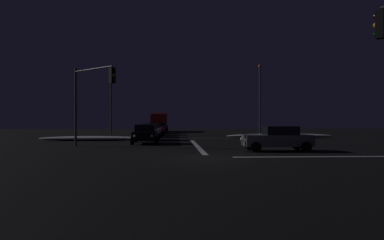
% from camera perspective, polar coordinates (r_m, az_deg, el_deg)
% --- Properties ---
extents(ground, '(120.00, 120.00, 0.10)m').
position_cam_1_polar(ground, '(20.30, 2.33, -5.69)').
color(ground, black).
extents(stop_line_north, '(0.35, 14.89, 0.01)m').
position_cam_1_polar(stop_line_north, '(28.91, 0.72, -3.84)').
color(stop_line_north, white).
rests_on(stop_line_north, ground).
extents(centre_line_ns, '(22.00, 0.15, 0.01)m').
position_cam_1_polar(centre_line_ns, '(40.47, -0.35, -2.71)').
color(centre_line_ns, yellow).
rests_on(centre_line_ns, ground).
extents(crosswalk_bar_east, '(14.89, 0.40, 0.01)m').
position_cam_1_polar(crosswalk_bar_east, '(22.84, 24.90, -4.92)').
color(crosswalk_bar_east, white).
rests_on(crosswalk_bar_east, ground).
extents(snow_bank_left_curb, '(9.48, 1.50, 0.42)m').
position_cam_1_polar(snow_bank_left_curb, '(37.06, -14.85, -2.65)').
color(snow_bank_left_curb, white).
rests_on(snow_bank_left_curb, ground).
extents(snow_bank_right_curb, '(11.35, 1.50, 0.49)m').
position_cam_1_polar(snow_bank_right_curb, '(41.44, 12.90, -2.31)').
color(snow_bank_right_curb, white).
rests_on(snow_bank_right_curb, ground).
extents(sedan_black, '(2.02, 4.33, 1.57)m').
position_cam_1_polar(sedan_black, '(31.70, -6.95, -2.05)').
color(sedan_black, black).
rests_on(sedan_black, ground).
extents(sedan_white, '(2.02, 4.33, 1.57)m').
position_cam_1_polar(sedan_white, '(37.01, -6.37, -1.74)').
color(sedan_white, silver).
rests_on(sedan_white, ground).
extents(sedan_silver, '(2.02, 4.33, 1.57)m').
position_cam_1_polar(sedan_silver, '(43.05, -5.83, -1.47)').
color(sedan_silver, '#B7B7BC').
rests_on(sedan_silver, ground).
extents(sedan_red, '(2.02, 4.33, 1.57)m').
position_cam_1_polar(sedan_red, '(48.32, -5.39, -1.30)').
color(sedan_red, maroon).
rests_on(sedan_red, ground).
extents(sedan_blue, '(2.02, 4.33, 1.57)m').
position_cam_1_polar(sedan_blue, '(53.80, -4.86, -1.15)').
color(sedan_blue, navy).
rests_on(sedan_blue, ground).
extents(box_truck, '(2.68, 8.28, 3.08)m').
position_cam_1_polar(box_truck, '(61.57, -4.85, -0.14)').
color(box_truck, red).
rests_on(box_truck, ground).
extents(sedan_gray_crossing, '(4.33, 2.02, 1.57)m').
position_cam_1_polar(sedan_gray_crossing, '(24.77, 12.59, -2.66)').
color(sedan_gray_crossing, slate).
rests_on(sedan_gray_crossing, ground).
extents(traffic_signal_nw, '(3.53, 3.53, 5.86)m').
position_cam_1_polar(traffic_signal_nw, '(28.43, -14.76, 4.31)').
color(traffic_signal_nw, '#4C4C51').
rests_on(traffic_signal_nw, ground).
extents(streetlamp_right_far, '(0.44, 0.44, 9.25)m').
position_cam_1_polar(streetlamp_right_far, '(51.82, 10.01, 3.80)').
color(streetlamp_right_far, '#424247').
rests_on(streetlamp_right_far, ground).
extents(streetlamp_left_far, '(0.44, 0.44, 8.81)m').
position_cam_1_polar(streetlamp_left_far, '(51.09, -11.92, 3.59)').
color(streetlamp_left_far, '#424247').
rests_on(streetlamp_left_far, ground).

